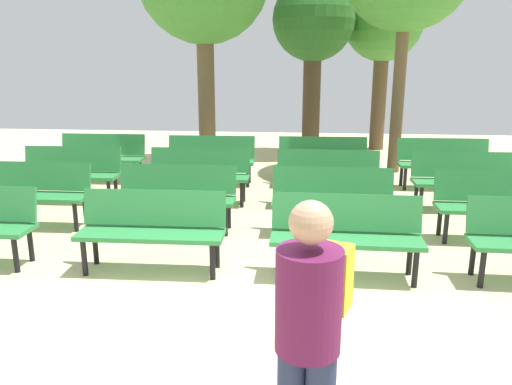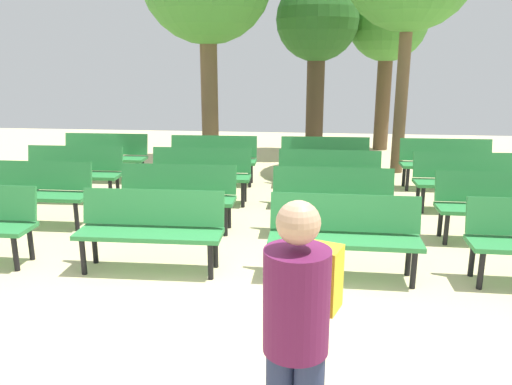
# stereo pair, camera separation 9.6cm
# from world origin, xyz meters

# --- Properties ---
(ground_plane) EXTENTS (24.00, 24.00, 0.00)m
(ground_plane) POSITION_xyz_m (0.00, 0.00, 0.00)
(ground_plane) COLOR beige
(bench_r0_c1) EXTENTS (1.61, 0.50, 0.87)m
(bench_r0_c1) POSITION_xyz_m (-1.02, 1.55, 0.50)
(bench_r0_c1) COLOR #2D8442
(bench_r0_c1) RESTS_ON ground_plane
(bench_r0_c2) EXTENTS (1.61, 0.50, 0.87)m
(bench_r0_c2) POSITION_xyz_m (1.08, 1.57, 0.50)
(bench_r0_c2) COLOR #2D8442
(bench_r0_c2) RESTS_ON ground_plane
(bench_r1_c0) EXTENTS (1.60, 0.49, 0.87)m
(bench_r1_c0) POSITION_xyz_m (-3.13, 2.90, 0.50)
(bench_r1_c0) COLOR #2D8442
(bench_r1_c0) RESTS_ON ground_plane
(bench_r1_c1) EXTENTS (1.60, 0.49, 0.87)m
(bench_r1_c1) POSITION_xyz_m (-1.09, 2.90, 0.50)
(bench_r1_c1) COLOR #2D8442
(bench_r1_c1) RESTS_ON ground_plane
(bench_r1_c2) EXTENTS (1.60, 0.48, 0.87)m
(bench_r1_c2) POSITION_xyz_m (1.02, 2.93, 0.50)
(bench_r1_c2) COLOR #2D8442
(bench_r1_c2) RESTS_ON ground_plane
(bench_r1_c3) EXTENTS (1.60, 0.49, 0.87)m
(bench_r1_c3) POSITION_xyz_m (3.13, 2.87, 0.50)
(bench_r1_c3) COLOR #2D8442
(bench_r1_c3) RESTS_ON ground_plane
(bench_r2_c0) EXTENTS (1.61, 0.51, 0.87)m
(bench_r2_c0) POSITION_xyz_m (-3.14, 4.15, 0.50)
(bench_r2_c0) COLOR #2D8442
(bench_r2_c0) RESTS_ON ground_plane
(bench_r2_c1) EXTENTS (1.61, 0.53, 0.87)m
(bench_r2_c1) POSITION_xyz_m (-1.03, 4.21, 0.50)
(bench_r2_c1) COLOR #2D8442
(bench_r2_c1) RESTS_ON ground_plane
(bench_r2_c2) EXTENTS (1.61, 0.52, 0.87)m
(bench_r2_c2) POSITION_xyz_m (1.01, 4.22, 0.50)
(bench_r2_c2) COLOR #2D8442
(bench_r2_c2) RESTS_ON ground_plane
(bench_r2_c3) EXTENTS (1.61, 0.52, 0.87)m
(bench_r2_c3) POSITION_xyz_m (3.10, 4.23, 0.50)
(bench_r2_c3) COLOR #2D8442
(bench_r2_c3) RESTS_ON ground_plane
(bench_r3_c0) EXTENTS (1.61, 0.50, 0.87)m
(bench_r3_c0) POSITION_xyz_m (-3.16, 5.51, 0.50)
(bench_r3_c0) COLOR #2D8442
(bench_r3_c0) RESTS_ON ground_plane
(bench_r3_c1) EXTENTS (1.61, 0.52, 0.87)m
(bench_r3_c1) POSITION_xyz_m (-1.07, 5.47, 0.50)
(bench_r3_c1) COLOR #2D8442
(bench_r3_c1) RESTS_ON ground_plane
(bench_r3_c2) EXTENTS (1.61, 0.53, 0.87)m
(bench_r3_c2) POSITION_xyz_m (0.98, 5.54, 0.50)
(bench_r3_c2) COLOR #2D8442
(bench_r3_c2) RESTS_ON ground_plane
(bench_r3_c3) EXTENTS (1.61, 0.51, 0.87)m
(bench_r3_c3) POSITION_xyz_m (3.11, 5.55, 0.50)
(bench_r3_c3) COLOR #2D8442
(bench_r3_c3) RESTS_ON ground_plane
(tree_0) EXTENTS (1.88, 1.88, 4.04)m
(tree_0) POSITION_xyz_m (0.79, 8.64, 2.98)
(tree_0) COLOR #4C3A28
(tree_0) RESTS_ON ground_plane
(tree_1) EXTENTS (1.90, 1.90, 4.05)m
(tree_1) POSITION_xyz_m (2.47, 9.40, 3.02)
(tree_1) COLOR brown
(tree_1) RESTS_ON ground_plane
(visitor_with_backpack) EXTENTS (0.47, 0.59, 1.65)m
(visitor_with_backpack) POSITION_xyz_m (0.66, -1.26, 0.94)
(visitor_with_backpack) COLOR navy
(visitor_with_backpack) RESTS_ON ground_plane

